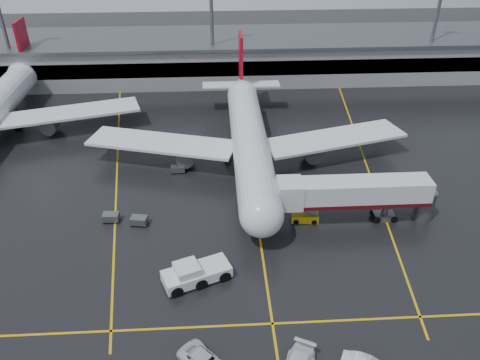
{
  "coord_description": "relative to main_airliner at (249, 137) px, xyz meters",
  "views": [
    {
      "loc": [
        -4.97,
        -53.34,
        36.35
      ],
      "look_at": [
        -2.0,
        -2.0,
        4.0
      ],
      "focal_mm": 35.59,
      "sensor_mm": 36.0,
      "label": 1
    }
  ],
  "objects": [
    {
      "name": "apron_line_stop",
      "position": [
        0.0,
        -31.7,
        -4.2
      ],
      "size": [
        60.0,
        0.25,
        0.02
      ],
      "primitive_type": "cube",
      "color": "gold",
      "rests_on": "ground"
    },
    {
      "name": "light_mast_left",
      "position": [
        -45.0,
        32.3,
        10.27
      ],
      "size": [
        3.0,
        1.2,
        25.45
      ],
      "color": "#595B60",
      "rests_on": "ground"
    },
    {
      "name": "belt_loader",
      "position": [
        5.97,
        -15.46,
        -3.68
      ],
      "size": [
        3.5,
        1.85,
        2.15
      ],
      "color": "yellow",
      "rests_on": "ground"
    },
    {
      "name": "apron_line_centre",
      "position": [
        0.0,
        -9.7,
        -4.2
      ],
      "size": [
        0.25,
        90.0,
        0.02
      ],
      "primitive_type": "cube",
      "color": "gold",
      "rests_on": "ground"
    },
    {
      "name": "light_mast_right",
      "position": [
        40.0,
        32.3,
        10.27
      ],
      "size": [
        3.0,
        1.2,
        25.45
      ],
      "color": "#595B60",
      "rests_on": "ground"
    },
    {
      "name": "apron_line_left",
      "position": [
        -20.0,
        0.3,
        -4.2
      ],
      "size": [
        9.99,
        69.35,
        0.02
      ],
      "primitive_type": "cube",
      "rotation": [
        0.0,
        0.0,
        0.14
      ],
      "color": "gold",
      "rests_on": "ground"
    },
    {
      "name": "terminal",
      "position": [
        0.0,
        38.23,
        0.11
      ],
      "size": [
        122.0,
        19.0,
        8.6
      ],
      "color": "gray",
      "rests_on": "ground"
    },
    {
      "name": "ground",
      "position": [
        0.0,
        -9.7,
        -4.21
      ],
      "size": [
        220.0,
        220.0,
        0.0
      ],
      "primitive_type": "plane",
      "color": "black",
      "rests_on": "ground"
    },
    {
      "name": "baggage_cart_c",
      "position": [
        -10.63,
        -2.64,
        -3.58
      ],
      "size": [
        2.02,
        1.34,
        1.12
      ],
      "color": "#595B60",
      "rests_on": "ground"
    },
    {
      "name": "light_mast_mid",
      "position": [
        -5.0,
        32.3,
        10.27
      ],
      "size": [
        3.0,
        1.2,
        25.45
      ],
      "color": "#595B60",
      "rests_on": "ground"
    },
    {
      "name": "baggage_cart_a",
      "position": [
        -14.79,
        -15.03,
        -3.58
      ],
      "size": [
        2.19,
        1.62,
        1.12
      ],
      "color": "#595B60",
      "rests_on": "ground"
    },
    {
      "name": "apron_line_right",
      "position": [
        18.0,
        0.3,
        -4.2
      ],
      "size": [
        7.57,
        69.64,
        0.02
      ],
      "primitive_type": "cube",
      "rotation": [
        0.0,
        0.0,
        -0.1
      ],
      "color": "gold",
      "rests_on": "ground"
    },
    {
      "name": "baggage_cart_b",
      "position": [
        -18.41,
        -14.12,
        -3.58
      ],
      "size": [
        2.05,
        1.38,
        1.12
      ],
      "color": "#595B60",
      "rests_on": "ground"
    },
    {
      "name": "pushback_tractor",
      "position": [
        -7.61,
        -25.39,
        -3.19
      ],
      "size": [
        7.75,
        5.32,
        2.57
      ],
      "color": "silver",
      "rests_on": "ground"
    },
    {
      "name": "jet_bridge",
      "position": [
        11.87,
        -15.7,
        -0.28
      ],
      "size": [
        19.9,
        3.4,
        6.05
      ],
      "color": "silver",
      "rests_on": "ground"
    },
    {
      "name": "main_airliner",
      "position": [
        0.0,
        0.0,
        0.0
      ],
      "size": [
        48.8,
        45.6,
        14.1
      ],
      "color": "silver",
      "rests_on": "ground"
    }
  ]
}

